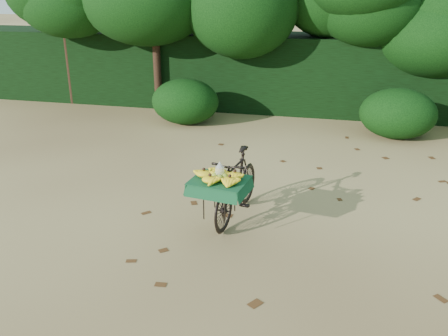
# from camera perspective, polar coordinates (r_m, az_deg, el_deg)

# --- Properties ---
(ground) EXTENTS (80.00, 80.00, 0.00)m
(ground) POSITION_cam_1_polar(r_m,az_deg,el_deg) (6.30, 9.64, -6.89)
(ground) COLOR tan
(ground) RESTS_ON ground
(vendor_bicycle) EXTENTS (0.77, 1.70, 0.93)m
(vendor_bicycle) POSITION_cam_1_polar(r_m,az_deg,el_deg) (6.24, 1.44, -2.04)
(vendor_bicycle) COLOR black
(vendor_bicycle) RESTS_ON ground
(hedge_backdrop) EXTENTS (26.00, 1.80, 1.80)m
(hedge_backdrop) POSITION_cam_1_polar(r_m,az_deg,el_deg) (12.04, 12.31, 11.02)
(hedge_backdrop) COLOR black
(hedge_backdrop) RESTS_ON ground
(tree_row) EXTENTS (14.50, 2.00, 4.00)m
(tree_row) POSITION_cam_1_polar(r_m,az_deg,el_deg) (11.14, 9.15, 16.16)
(tree_row) COLOR black
(tree_row) RESTS_ON ground
(bush_clumps) EXTENTS (8.80, 1.70, 0.90)m
(bush_clumps) POSITION_cam_1_polar(r_m,az_deg,el_deg) (10.18, 14.54, 6.41)
(bush_clumps) COLOR black
(bush_clumps) RESTS_ON ground
(leaf_litter) EXTENTS (7.00, 7.30, 0.01)m
(leaf_litter) POSITION_cam_1_polar(r_m,az_deg,el_deg) (6.88, 10.07, -4.36)
(leaf_litter) COLOR #4E2E15
(leaf_litter) RESTS_ON ground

